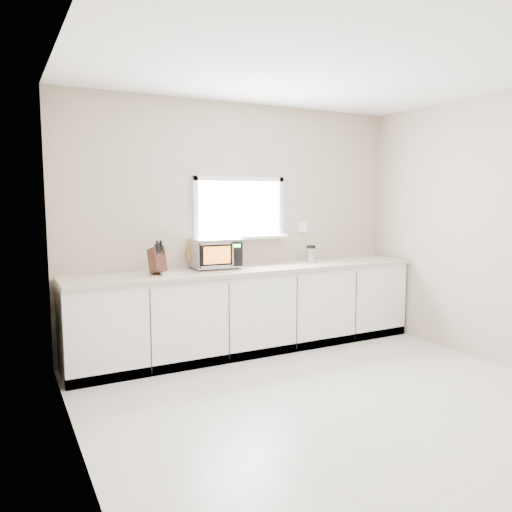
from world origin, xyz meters
TOP-DOWN VIEW (x-y plane):
  - ground at (0.00, 0.00)m, footprint 4.00×4.00m
  - back_wall at (0.00, 2.00)m, footprint 4.00×0.17m
  - cabinets at (0.00, 1.70)m, footprint 3.92×0.60m
  - countertop at (0.00, 1.69)m, footprint 3.92×0.64m
  - microwave at (-0.36, 1.83)m, footprint 0.51×0.43m
  - knife_block at (-1.04, 1.70)m, footprint 0.15×0.25m
  - cutting_board at (-0.48, 1.94)m, footprint 0.34×0.08m
  - coffee_grinder at (0.84, 1.80)m, footprint 0.12×0.12m

SIDE VIEW (x-z plane):
  - ground at x=0.00m, z-range 0.00..0.00m
  - cabinets at x=0.00m, z-range 0.00..0.88m
  - countertop at x=0.00m, z-range 0.88..0.92m
  - coffee_grinder at x=0.84m, z-range 0.92..1.11m
  - knife_block at x=-1.04m, z-range 0.90..1.24m
  - microwave at x=-0.36m, z-range 0.93..1.25m
  - cutting_board at x=-0.48m, z-range 0.92..1.26m
  - back_wall at x=0.00m, z-range 0.01..2.71m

